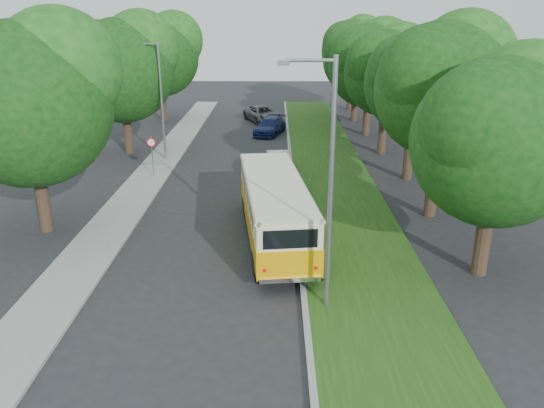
{
  "coord_description": "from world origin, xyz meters",
  "views": [
    {
      "loc": [
        2.64,
        -17.67,
        9.05
      ],
      "look_at": [
        2.48,
        3.38,
        1.5
      ],
      "focal_mm": 35.0,
      "sensor_mm": 36.0,
      "label": 1
    }
  ],
  "objects_px": {
    "lamppost_far": "(160,97)",
    "vintage_bus": "(275,211)",
    "car_blue": "(270,126)",
    "car_grey": "(263,114)",
    "lamppost_near": "(328,180)",
    "car_silver": "(282,176)",
    "car_white": "(279,163)"
  },
  "relations": [
    {
      "from": "car_silver",
      "to": "car_blue",
      "type": "xyz_separation_m",
      "value": [
        -0.84,
        14.08,
        -0.1
      ]
    },
    {
      "from": "lamppost_near",
      "to": "vintage_bus",
      "type": "bearing_deg",
      "value": 106.57
    },
    {
      "from": "vintage_bus",
      "to": "car_silver",
      "type": "xyz_separation_m",
      "value": [
        0.4,
        7.18,
        -0.64
      ]
    },
    {
      "from": "car_silver",
      "to": "car_blue",
      "type": "bearing_deg",
      "value": 79.56
    },
    {
      "from": "car_white",
      "to": "car_blue",
      "type": "relative_size",
      "value": 0.88
    },
    {
      "from": "car_grey",
      "to": "car_white",
      "type": "bearing_deg",
      "value": -107.21
    },
    {
      "from": "car_white",
      "to": "car_grey",
      "type": "xyz_separation_m",
      "value": [
        -1.32,
        16.27,
        0.06
      ]
    },
    {
      "from": "lamppost_far",
      "to": "car_white",
      "type": "height_order",
      "value": "lamppost_far"
    },
    {
      "from": "vintage_bus",
      "to": "car_blue",
      "type": "xyz_separation_m",
      "value": [
        -0.44,
        21.26,
        -0.74
      ]
    },
    {
      "from": "vintage_bus",
      "to": "car_white",
      "type": "height_order",
      "value": "vintage_bus"
    },
    {
      "from": "car_silver",
      "to": "vintage_bus",
      "type": "bearing_deg",
      "value": -107.06
    },
    {
      "from": "lamppost_near",
      "to": "car_grey",
      "type": "bearing_deg",
      "value": 94.88
    },
    {
      "from": "car_white",
      "to": "car_blue",
      "type": "distance_m",
      "value": 11.13
    },
    {
      "from": "lamppost_far",
      "to": "car_silver",
      "type": "height_order",
      "value": "lamppost_far"
    },
    {
      "from": "car_white",
      "to": "car_blue",
      "type": "xyz_separation_m",
      "value": [
        -0.66,
        11.11,
        -0.0
      ]
    },
    {
      "from": "car_silver",
      "to": "car_grey",
      "type": "distance_m",
      "value": 19.29
    },
    {
      "from": "car_silver",
      "to": "lamppost_far",
      "type": "bearing_deg",
      "value": 128.57
    },
    {
      "from": "vintage_bus",
      "to": "car_silver",
      "type": "height_order",
      "value": "vintage_bus"
    },
    {
      "from": "lamppost_near",
      "to": "car_white",
      "type": "bearing_deg",
      "value": 95.13
    },
    {
      "from": "lamppost_far",
      "to": "car_blue",
      "type": "xyz_separation_m",
      "value": [
        6.85,
        8.16,
        -3.48
      ]
    },
    {
      "from": "car_blue",
      "to": "car_grey",
      "type": "height_order",
      "value": "car_grey"
    },
    {
      "from": "lamppost_near",
      "to": "car_silver",
      "type": "distance_m",
      "value": 13.15
    },
    {
      "from": "car_grey",
      "to": "lamppost_near",
      "type": "bearing_deg",
      "value": -106.97
    },
    {
      "from": "car_white",
      "to": "car_grey",
      "type": "distance_m",
      "value": 16.32
    },
    {
      "from": "lamppost_near",
      "to": "car_grey",
      "type": "relative_size",
      "value": 1.6
    },
    {
      "from": "car_silver",
      "to": "car_white",
      "type": "height_order",
      "value": "car_silver"
    },
    {
      "from": "car_silver",
      "to": "car_grey",
      "type": "relative_size",
      "value": 0.86
    },
    {
      "from": "lamppost_far",
      "to": "vintage_bus",
      "type": "height_order",
      "value": "lamppost_far"
    },
    {
      "from": "lamppost_near",
      "to": "car_silver",
      "type": "bearing_deg",
      "value": 95.48
    },
    {
      "from": "lamppost_near",
      "to": "car_white",
      "type": "distance_m",
      "value": 16.05
    },
    {
      "from": "car_silver",
      "to": "car_white",
      "type": "relative_size",
      "value": 1.11
    },
    {
      "from": "lamppost_near",
      "to": "car_blue",
      "type": "xyz_separation_m",
      "value": [
        -2.05,
        26.66,
        -3.73
      ]
    }
  ]
}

